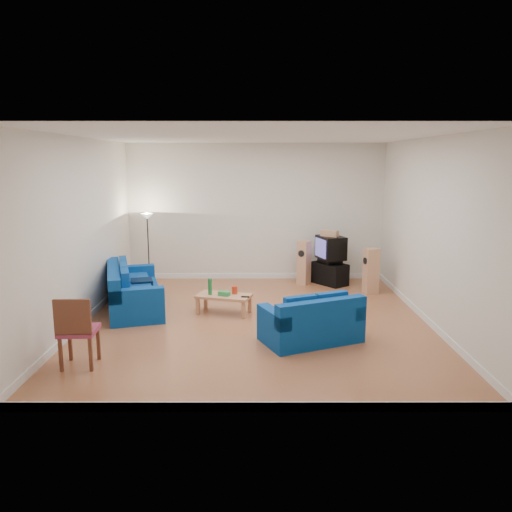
{
  "coord_description": "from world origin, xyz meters",
  "views": [
    {
      "loc": [
        -0.01,
        -8.47,
        2.81
      ],
      "look_at": [
        0.0,
        0.4,
        1.1
      ],
      "focal_mm": 35.0,
      "sensor_mm": 36.0,
      "label": 1
    }
  ],
  "objects_px": {
    "sofa_three_seat": "(131,293)",
    "sofa_loveseat": "(312,324)",
    "coffee_table": "(224,297)",
    "tv_stand": "(330,274)",
    "television": "(331,247)"
  },
  "relations": [
    {
      "from": "coffee_table",
      "to": "television",
      "type": "xyz_separation_m",
      "value": [
        2.29,
        2.2,
        0.56
      ]
    },
    {
      "from": "sofa_loveseat",
      "to": "coffee_table",
      "type": "xyz_separation_m",
      "value": [
        -1.48,
        1.47,
        0.02
      ]
    },
    {
      "from": "tv_stand",
      "to": "television",
      "type": "relative_size",
      "value": 1.03
    },
    {
      "from": "sofa_three_seat",
      "to": "sofa_loveseat",
      "type": "relative_size",
      "value": 1.37
    },
    {
      "from": "coffee_table",
      "to": "tv_stand",
      "type": "relative_size",
      "value": 1.35
    },
    {
      "from": "tv_stand",
      "to": "sofa_loveseat",
      "type": "bearing_deg",
      "value": -50.27
    },
    {
      "from": "sofa_three_seat",
      "to": "television",
      "type": "bearing_deg",
      "value": 99.06
    },
    {
      "from": "tv_stand",
      "to": "television",
      "type": "xyz_separation_m",
      "value": [
        -0.0,
        -0.04,
        0.62
      ]
    },
    {
      "from": "sofa_three_seat",
      "to": "sofa_loveseat",
      "type": "distance_m",
      "value": 3.7
    },
    {
      "from": "sofa_three_seat",
      "to": "tv_stand",
      "type": "bearing_deg",
      "value": 99.46
    },
    {
      "from": "sofa_loveseat",
      "to": "tv_stand",
      "type": "height_order",
      "value": "sofa_loveseat"
    },
    {
      "from": "coffee_table",
      "to": "tv_stand",
      "type": "height_order",
      "value": "tv_stand"
    },
    {
      "from": "sofa_three_seat",
      "to": "television",
      "type": "height_order",
      "value": "television"
    },
    {
      "from": "sofa_loveseat",
      "to": "television",
      "type": "relative_size",
      "value": 2.16
    },
    {
      "from": "sofa_three_seat",
      "to": "television",
      "type": "relative_size",
      "value": 2.97
    }
  ]
}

